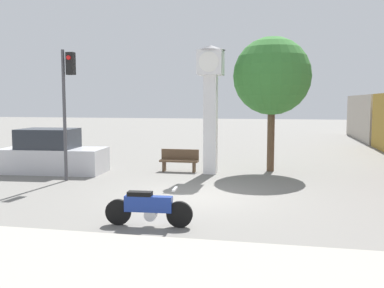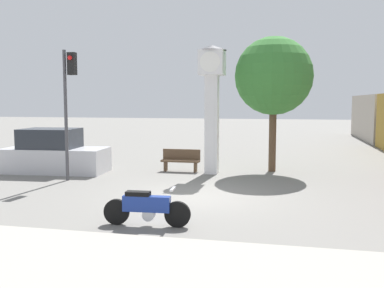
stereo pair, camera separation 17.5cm
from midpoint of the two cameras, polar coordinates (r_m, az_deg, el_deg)
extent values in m
plane|color=slate|center=(13.24, 1.08, -6.99)|extent=(120.00, 120.00, 0.00)
cylinder|color=black|center=(10.01, -1.43, -9.36)|extent=(0.62, 0.14, 0.61)
cylinder|color=black|center=(10.36, -9.54, -8.91)|extent=(0.62, 0.14, 0.61)
cube|color=navy|center=(10.10, -5.57, -7.93)|extent=(1.13, 0.29, 0.37)
cube|color=black|center=(10.10, -6.71, -6.57)|extent=(0.58, 0.27, 0.10)
cylinder|color=silver|center=(10.15, -5.28, -9.34)|extent=(0.30, 0.22, 0.29)
cube|color=silver|center=(9.89, -2.07, -6.02)|extent=(0.09, 0.45, 0.04)
cube|color=white|center=(17.18, 2.95, 2.57)|extent=(0.51, 0.51, 3.95)
cube|color=white|center=(17.23, 3.00, 10.76)|extent=(0.98, 0.98, 0.98)
cylinder|color=white|center=(16.74, 2.71, 10.92)|extent=(0.78, 0.02, 0.78)
cone|color=#333338|center=(17.29, 3.01, 12.70)|extent=(1.17, 1.17, 0.20)
cube|color=#ADA393|center=(35.98, 23.96, 3.27)|extent=(2.80, 10.11, 3.40)
cylinder|color=#47474C|center=(16.27, -16.17, 3.61)|extent=(0.12, 0.12, 4.76)
cube|color=black|center=(16.17, -15.41, 10.28)|extent=(0.28, 0.24, 0.80)
sphere|color=red|center=(16.06, -15.68, 11.02)|extent=(0.16, 0.16, 0.16)
cylinder|color=brown|center=(18.09, 10.95, 0.60)|extent=(0.30, 0.30, 2.67)
sphere|color=#387A33|center=(18.05, 11.11, 8.90)|extent=(3.20, 3.20, 3.20)
cube|color=brown|center=(17.76, -1.27, -2.26)|extent=(1.60, 0.44, 0.08)
cube|color=brown|center=(17.91, -1.13, -1.39)|extent=(1.60, 0.06, 0.44)
cube|color=brown|center=(17.96, -3.25, -2.97)|extent=(0.08, 0.35, 0.41)
cube|color=brown|center=(17.66, 0.75, -3.11)|extent=(0.08, 0.35, 0.41)
cube|color=silver|center=(18.49, -17.48, -2.06)|extent=(4.32, 2.10, 1.00)
cube|color=#262B33|center=(18.48, -18.12, 0.73)|extent=(2.31, 1.81, 0.80)
camera|label=1|loc=(0.09, -89.62, 0.04)|focal=40.00mm
camera|label=2|loc=(0.09, 90.38, -0.04)|focal=40.00mm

